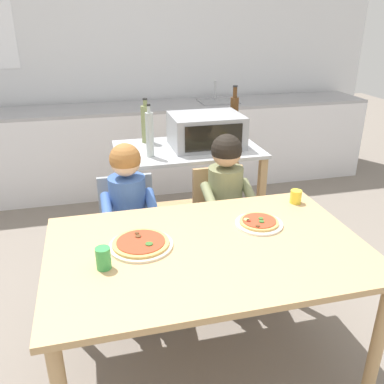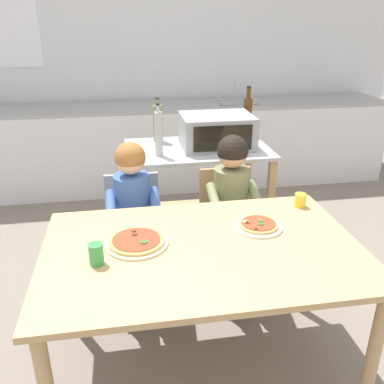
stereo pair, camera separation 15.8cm
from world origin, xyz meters
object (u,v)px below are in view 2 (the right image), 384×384
Objects in this scene: child_in_blue_striped_shirt at (133,210)px; drinking_cup_green at (96,254)px; dining_chair_right at (227,221)px; pizza_plate_white at (258,225)px; dining_table at (202,263)px; dining_chair_left at (134,229)px; bottle_dark_olive_oil at (158,123)px; bottle_slim_sauce at (159,133)px; toaster_oven at (217,131)px; kitchen_island_cart at (197,183)px; child_in_olive_shirt at (233,200)px; bottle_clear_vinegar at (247,115)px; pizza_plate_cream at (137,242)px; drinking_cup_yellow at (300,200)px.

child_in_blue_striped_shirt is 10.78× the size of drinking_cup_green.
pizza_plate_white is (-0.00, -0.61, 0.28)m from dining_chair_right.
dining_table is 0.82m from dining_chair_left.
bottle_dark_olive_oil is 1.53m from drinking_cup_green.
bottle_dark_olive_oil is 0.31× the size of child_in_blue_striped_shirt.
bottle_slim_sauce reaches higher than dining_chair_left.
kitchen_island_cart is at bearing -178.47° from toaster_oven.
bottle_dark_olive_oil is 0.31× the size of child_in_olive_shirt.
toaster_oven is at bearing -139.84° from bottle_clear_vinegar.
kitchen_island_cart is at bearing 66.19° from pizza_plate_cream.
bottle_slim_sauce is 1.12m from dining_table.
dining_chair_right is 10.64× the size of drinking_cup_yellow.
child_in_olive_shirt is at bearing 41.03° from drinking_cup_green.
bottle_dark_olive_oil is (-0.40, 0.21, 0.03)m from toaster_oven.
toaster_oven reaches higher than dining_chair_right.
toaster_oven is 1.43× the size of bottle_slim_sauce.
pizza_plate_cream is (-0.20, -0.98, -0.25)m from bottle_slim_sauce.
pizza_plate_cream is at bearing 166.26° from dining_table.
dining_chair_right is (0.41, -0.31, -0.53)m from bottle_slim_sauce.
bottle_slim_sauce is 3.64× the size of drinking_cup_green.
drinking_cup_yellow is (0.29, -0.85, -0.19)m from toaster_oven.
bottle_slim_sauce is at bearing 71.24° from drinking_cup_green.
bottle_clear_vinegar is at bearing 89.42° from drinking_cup_yellow.
toaster_oven is at bearing 88.37° from child_in_olive_shirt.
dining_table is 1.39× the size of child_in_olive_shirt.
child_in_blue_striped_shirt is 4.33× the size of pizza_plate_white.
dining_table is at bearing -13.74° from pizza_plate_cream.
pizza_plate_cream is at bearing -163.99° from drinking_cup_yellow.
child_in_olive_shirt is at bearing 89.95° from pizza_plate_white.
child_in_blue_striped_shirt is 3.53× the size of pizza_plate_cream.
pizza_plate_white is (-0.32, -1.31, -0.26)m from bottle_clear_vinegar.
child_in_olive_shirt is at bearing -111.26° from bottle_clear_vinegar.
dining_chair_left is at bearing -144.18° from toaster_oven.
dining_chair_right is (-0.02, -0.45, -0.49)m from toaster_oven.
bottle_slim_sauce is at bearing 143.19° from dining_chair_right.
bottle_clear_vinegar is 1.30m from child_in_blue_striped_shirt.
drinking_cup_yellow is at bearing 28.59° from dining_table.
drinking_cup_green is (-0.38, -1.12, -0.21)m from bottle_slim_sauce.
bottle_clear_vinegar reaches higher than drinking_cup_green.
kitchen_island_cart is 0.70× the size of dining_table.
bottle_clear_vinegar is at bearing 30.30° from kitchen_island_cart.
drinking_cup_yellow is (0.93, -0.40, 0.31)m from dining_chair_left.
child_in_blue_striped_shirt is at bearing -137.66° from toaster_oven.
toaster_oven reaches higher than child_in_olive_shirt.
child_in_olive_shirt is (0.62, -0.11, 0.21)m from dining_chair_left.
drinking_cup_yellow is 0.78× the size of drinking_cup_green.
dining_chair_left is 0.88m from drinking_cup_green.
dining_chair_left is (-0.63, -0.46, -0.49)m from toaster_oven.
pizza_plate_white is at bearing -90.05° from child_in_olive_shirt.
toaster_oven reaches higher than drinking_cup_green.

